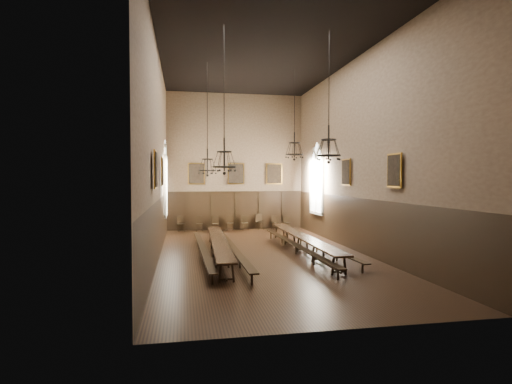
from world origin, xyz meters
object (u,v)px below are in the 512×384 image
object	(u,v)px
table_right	(302,244)
bench_left_inner	(231,249)
bench_left_outer	(203,251)
chair_6	(275,225)
chair_7	(287,225)
chair_1	(199,227)
chair_4	(245,226)
bench_right_inner	(296,248)
chair_5	(260,225)
chandelier_back_left	(208,163)
chandelier_front_right	(329,148)
table_left	(219,249)
chair_2	(215,226)
chair_0	(181,227)
bench_right_outer	(317,246)
chandelier_back_right	(294,149)
chair_3	(230,226)
chandelier_front_left	(224,157)

from	to	relation	value
table_right	bench_left_inner	distance (m)	3.34
bench_left_outer	table_right	bearing A→B (deg)	5.25
chair_6	bench_left_inner	bearing A→B (deg)	-121.65
bench_left_inner	chair_7	bearing A→B (deg)	60.83
chair_1	chair_4	xyz separation A→B (m)	(2.98, 0.01, -0.00)
bench_right_inner	chair_5	world-z (taller)	chair_5
chandelier_back_left	chandelier_front_right	world-z (taller)	same
table_left	chair_4	world-z (taller)	chair_4
chandelier_front_right	table_left	bearing A→B (deg)	146.39
table_right	bench_left_outer	bearing A→B (deg)	-174.75
bench_right_inner	chair_2	world-z (taller)	chair_2
chair_0	chair_5	bearing A→B (deg)	-12.23
bench_right_outer	chandelier_back_left	distance (m)	6.56
bench_left_inner	chair_2	distance (m)	8.61
table_left	chandelier_back_right	world-z (taller)	chandelier_back_right
chair_1	chandelier_back_right	size ratio (longest dim) A/B	0.21
chair_3	chandelier_front_left	xyz separation A→B (m)	(-1.52, -11.17, 3.88)
chandelier_front_left	chandelier_back_left	bearing A→B (deg)	93.67
chair_1	chandelier_back_left	xyz separation A→B (m)	(0.16, -6.29, 3.84)
chair_7	chandelier_front_right	distance (m)	12.30
table_left	chair_4	size ratio (longest dim) A/B	9.96
chair_0	chandelier_front_right	world-z (taller)	chandelier_front_right
bench_left_inner	chair_0	xyz separation A→B (m)	(-2.21, 8.66, -0.01)
chandelier_back_left	chandelier_back_right	world-z (taller)	same
table_right	chandelier_back_left	distance (m)	5.98
chair_0	chair_3	bearing A→B (deg)	-14.64
chair_6	bench_right_outer	bearing A→B (deg)	-96.73
chair_0	chair_2	distance (m)	2.21
bench_right_outer	chair_3	world-z (taller)	chair_3
table_right	chandelier_front_left	distance (m)	6.17
chair_0	chair_4	bearing A→B (deg)	-13.86
chair_4	chandelier_back_right	distance (m)	7.69
chair_1	chair_6	world-z (taller)	chair_1
chair_5	chandelier_front_left	bearing A→B (deg)	-119.14
chair_1	chandelier_front_right	distance (m)	12.92
bench_left_outer	chair_5	size ratio (longest dim) A/B	9.57
table_right	chair_1	size ratio (longest dim) A/B	10.17
table_right	chair_6	xyz separation A→B (m)	(0.64, 8.34, -0.11)
chair_2	chandelier_back_left	bearing A→B (deg)	-81.97
chair_5	chandelier_back_left	world-z (taller)	chandelier_back_left
chair_6	chandelier_back_right	distance (m)	7.59
chandelier_front_right	chair_6	bearing A→B (deg)	87.16
bench_right_outer	chair_6	xyz separation A→B (m)	(-0.03, 8.41, 0.01)
chair_3	chair_7	bearing A→B (deg)	9.58
bench_right_outer	chair_7	bearing A→B (deg)	84.49
bench_left_inner	chair_4	xyz separation A→B (m)	(1.94, 8.55, -0.02)
chair_0	chandelier_back_left	xyz separation A→B (m)	(1.33, -6.40, 3.84)
chair_6	chair_1	bearing A→B (deg)	173.96
chair_7	chandelier_back_left	bearing A→B (deg)	-127.45
chandelier_back_right	chandelier_front_right	world-z (taller)	same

